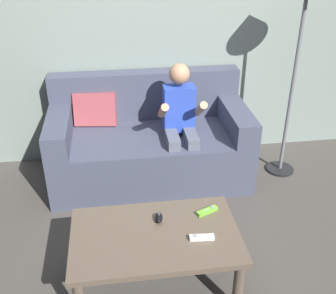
{
  "coord_description": "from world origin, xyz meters",
  "views": [
    {
      "loc": [
        -0.43,
        -1.83,
        1.99
      ],
      "look_at": [
        -0.09,
        0.61,
        0.6
      ],
      "focal_mm": 44.29,
      "sensor_mm": 36.0,
      "label": 1
    }
  ],
  "objects_px": {
    "person_seated_on_couch": "(181,121)",
    "game_remote_lime_far_corner": "(207,211)",
    "couch": "(148,143)",
    "game_remote_white_near_edge": "(202,237)",
    "nunchuk_black": "(159,217)",
    "coffee_table": "(155,242)"
  },
  "relations": [
    {
      "from": "couch",
      "to": "coffee_table",
      "type": "height_order",
      "value": "couch"
    },
    {
      "from": "coffee_table",
      "to": "game_remote_lime_far_corner",
      "type": "xyz_separation_m",
      "value": [
        0.34,
        0.15,
        0.07
      ]
    },
    {
      "from": "coffee_table",
      "to": "game_remote_lime_far_corner",
      "type": "distance_m",
      "value": 0.37
    },
    {
      "from": "couch",
      "to": "person_seated_on_couch",
      "type": "bearing_deg",
      "value": -37.1
    },
    {
      "from": "coffee_table",
      "to": "person_seated_on_couch",
      "type": "bearing_deg",
      "value": 73.29
    },
    {
      "from": "couch",
      "to": "game_remote_white_near_edge",
      "type": "bearing_deg",
      "value": -82.67
    },
    {
      "from": "person_seated_on_couch",
      "to": "game_remote_white_near_edge",
      "type": "bearing_deg",
      "value": -93.48
    },
    {
      "from": "couch",
      "to": "game_remote_white_near_edge",
      "type": "relative_size",
      "value": 11.33
    },
    {
      "from": "coffee_table",
      "to": "game_remote_white_near_edge",
      "type": "relative_size",
      "value": 6.78
    },
    {
      "from": "person_seated_on_couch",
      "to": "game_remote_white_near_edge",
      "type": "relative_size",
      "value": 7.12
    },
    {
      "from": "person_seated_on_couch",
      "to": "coffee_table",
      "type": "xyz_separation_m",
      "value": [
        -0.32,
        -1.08,
        -0.23
      ]
    },
    {
      "from": "game_remote_white_near_edge",
      "to": "couch",
      "type": "bearing_deg",
      "value": 97.33
    },
    {
      "from": "game_remote_lime_far_corner",
      "to": "couch",
      "type": "bearing_deg",
      "value": 102.93
    },
    {
      "from": "nunchuk_black",
      "to": "couch",
      "type": "bearing_deg",
      "value": 87.7
    },
    {
      "from": "couch",
      "to": "game_remote_lime_far_corner",
      "type": "height_order",
      "value": "couch"
    },
    {
      "from": "game_remote_white_near_edge",
      "to": "nunchuk_black",
      "type": "relative_size",
      "value": 1.49
    },
    {
      "from": "coffee_table",
      "to": "game_remote_white_near_edge",
      "type": "bearing_deg",
      "value": -17.12
    },
    {
      "from": "person_seated_on_couch",
      "to": "game_remote_lime_far_corner",
      "type": "relative_size",
      "value": 7.09
    },
    {
      "from": "person_seated_on_couch",
      "to": "game_remote_white_near_edge",
      "type": "height_order",
      "value": "person_seated_on_couch"
    },
    {
      "from": "coffee_table",
      "to": "couch",
      "type": "bearing_deg",
      "value": 86.33
    },
    {
      "from": "person_seated_on_couch",
      "to": "nunchuk_black",
      "type": "bearing_deg",
      "value": -106.74
    },
    {
      "from": "coffee_table",
      "to": "nunchuk_black",
      "type": "bearing_deg",
      "value": 73.54
    }
  ]
}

